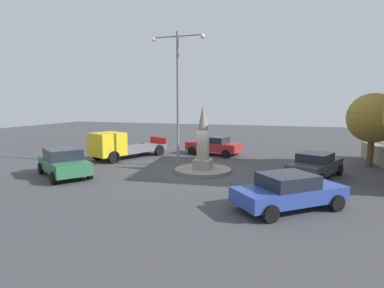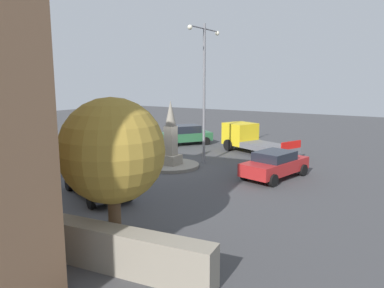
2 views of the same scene
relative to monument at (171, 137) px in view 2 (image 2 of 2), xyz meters
The scene contains 11 objects.
ground_plane 1.84m from the monument, ahead, with size 80.00×80.00×0.00m, color #424244.
traffic_island 1.75m from the monument, ahead, with size 3.40×3.40×0.19m, color gray.
monument is the anchor object (origin of this frame).
streetlamp 4.03m from the monument, 150.74° to the left, with size 3.53×0.28×8.52m.
car_red_waiting 6.33m from the monument, 98.18° to the left, with size 4.52×2.72×1.46m.
car_blue_parked_right 7.45m from the monument, 47.16° to the right, with size 4.49×4.19×1.41m.
car_dark_grey_passing 6.42m from the monument, ahead, with size 3.23×4.65×1.42m.
car_green_approaching 8.02m from the monument, 153.24° to the right, with size 4.51×3.93×1.57m.
truck_yellow_near_island 7.32m from the monument, 163.03° to the left, with size 4.10×6.19×2.02m.
stone_boundary_wall 11.54m from the monument, ahead, with size 14.36×0.70×1.20m, color gray.
tree_near_wall 11.12m from the monument, 26.23° to the left, with size 3.17×3.17×4.74m.
Camera 2 is at (17.73, 12.55, 5.23)m, focal length 34.40 mm.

